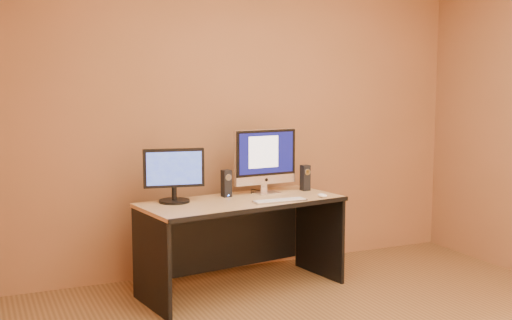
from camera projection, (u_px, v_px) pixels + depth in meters
name	position (u px, v px, depth m)	size (l,w,h in m)	color
walls	(385.00, 132.00, 3.51)	(4.00, 4.00, 2.60)	#925D3B
desk	(242.00, 245.00, 4.81)	(1.50, 0.66, 0.69)	tan
imac	(267.00, 161.00, 5.02)	(0.53, 0.20, 0.52)	silver
second_monitor	(174.00, 176.00, 4.65)	(0.45, 0.23, 0.39)	black
speaker_left	(226.00, 183.00, 4.88)	(0.06, 0.07, 0.21)	black
speaker_right	(305.00, 178.00, 5.17)	(0.06, 0.07, 0.21)	black
keyboard	(280.00, 201.00, 4.70)	(0.40, 0.11, 0.02)	#B9B9BD
mouse	(322.00, 195.00, 4.86)	(0.05, 0.10, 0.03)	white
cable_a	(261.00, 191.00, 5.15)	(0.01, 0.01, 0.21)	black
cable_b	(251.00, 192.00, 5.10)	(0.01, 0.01, 0.17)	black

